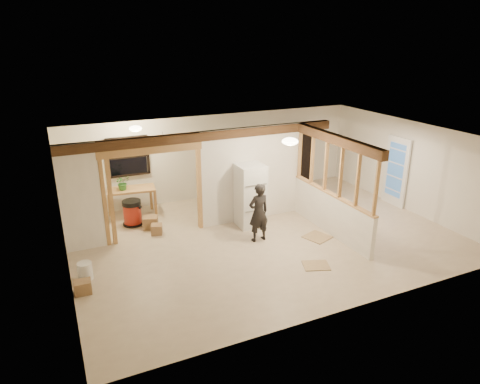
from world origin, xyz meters
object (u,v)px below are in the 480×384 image
work_table (132,202)px  shop_vac (132,213)px  woman (259,213)px  bookshelf (296,158)px  refrigerator (250,195)px

work_table → shop_vac: 0.62m
woman → bookshelf: (2.94, 3.11, 0.20)m
refrigerator → bookshelf: bearing=39.0°
work_table → bookshelf: 5.42m
woman → shop_vac: size_ratio=2.11×
woman → work_table: size_ratio=1.15×
refrigerator → woman: 0.92m
refrigerator → work_table: (-2.66, 1.88, -0.42)m
woman → work_table: 3.71m
refrigerator → bookshelf: (2.73, 2.21, 0.11)m
work_table → shop_vac: work_table is taller
work_table → shop_vac: (-0.12, -0.60, -0.05)m
shop_vac → bookshelf: size_ratio=0.37×
bookshelf → refrigerator: bearing=-141.0°
woman → shop_vac: bearing=-45.1°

